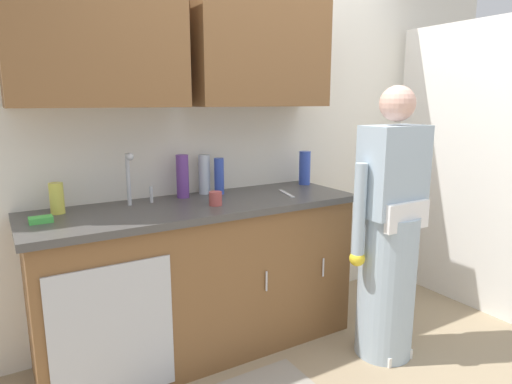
% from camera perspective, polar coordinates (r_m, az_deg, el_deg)
% --- Properties ---
extents(ground_plane, '(9.00, 9.00, 0.00)m').
position_cam_1_polar(ground_plane, '(2.76, 11.04, -22.32)').
color(ground_plane, '#998466').
extents(kitchen_wall_with_uppers, '(4.80, 0.44, 2.70)m').
position_cam_1_polar(kitchen_wall_with_uppers, '(3.03, -2.70, 10.51)').
color(kitchen_wall_with_uppers, silver).
rests_on(kitchen_wall_with_uppers, ground).
extents(closet_door_panel, '(0.04, 1.10, 2.10)m').
position_cam_1_polar(closet_door_panel, '(3.70, 24.42, 3.07)').
color(closet_door_panel, silver).
rests_on(closet_door_panel, ground).
extents(counter_cabinet, '(1.90, 0.62, 0.90)m').
position_cam_1_polar(counter_cabinet, '(2.80, -7.19, -11.23)').
color(counter_cabinet, brown).
rests_on(counter_cabinet, ground).
extents(countertop, '(1.96, 0.66, 0.04)m').
position_cam_1_polar(countertop, '(2.66, -7.40, -1.82)').
color(countertop, '#474442').
rests_on(countertop, counter_cabinet).
extents(sink, '(0.50, 0.36, 0.35)m').
position_cam_1_polar(sink, '(2.55, -14.21, -2.50)').
color(sink, '#B7BABF').
rests_on(sink, counter_cabinet).
extents(person_at_sink, '(0.55, 0.34, 1.62)m').
position_cam_1_polar(person_at_sink, '(2.76, 16.70, -6.65)').
color(person_at_sink, white).
rests_on(person_at_sink, ground).
extents(bottle_water_short, '(0.08, 0.08, 0.24)m').
position_cam_1_polar(bottle_water_short, '(3.22, 6.28, 3.09)').
color(bottle_water_short, '#334CB2').
rests_on(bottle_water_short, countertop).
extents(bottle_cleaner_spray, '(0.07, 0.07, 0.17)m').
position_cam_1_polar(bottle_cleaner_spray, '(2.59, -24.24, -0.74)').
color(bottle_cleaner_spray, '#D8D14C').
rests_on(bottle_cleaner_spray, countertop).
extents(bottle_water_tall, '(0.07, 0.07, 0.26)m').
position_cam_1_polar(bottle_water_tall, '(2.89, -6.67, 2.27)').
color(bottle_water_tall, silver).
rests_on(bottle_water_tall, countertop).
extents(bottle_soap, '(0.06, 0.06, 0.24)m').
position_cam_1_polar(bottle_soap, '(2.87, -4.76, 2.04)').
color(bottle_soap, '#334CB2').
rests_on(bottle_soap, countertop).
extents(bottle_dish_liquid, '(0.08, 0.08, 0.27)m').
position_cam_1_polar(bottle_dish_liquid, '(2.79, -9.43, 2.01)').
color(bottle_dish_liquid, '#66388C').
rests_on(bottle_dish_liquid, countertop).
extents(cup_by_sink, '(0.08, 0.08, 0.08)m').
position_cam_1_polar(cup_by_sink, '(2.57, -5.23, -0.84)').
color(cup_by_sink, '#B24C47').
rests_on(cup_by_sink, countertop).
extents(knife_on_counter, '(0.08, 0.24, 0.01)m').
position_cam_1_polar(knife_on_counter, '(2.89, 3.91, -0.19)').
color(knife_on_counter, silver).
rests_on(knife_on_counter, countertop).
extents(sponge, '(0.11, 0.07, 0.03)m').
position_cam_1_polar(sponge, '(2.45, -25.94, -3.22)').
color(sponge, '#4CBF4C').
rests_on(sponge, countertop).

